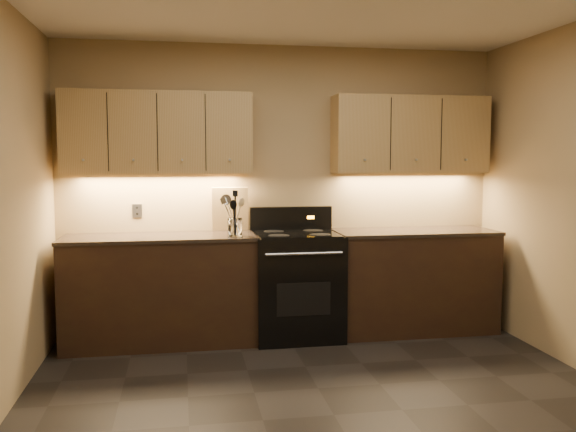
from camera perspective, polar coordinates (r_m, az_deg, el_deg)
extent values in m
plane|color=black|center=(3.98, 4.32, -18.08)|extent=(4.00, 4.00, 0.00)
cube|color=tan|center=(5.62, -0.61, 2.53)|extent=(4.00, 0.04, 2.60)
cube|color=black|center=(5.36, -11.84, -6.91)|extent=(1.60, 0.60, 0.90)
cube|color=#3A2C24|center=(5.28, -11.94, -1.97)|extent=(1.62, 0.62, 0.03)
cube|color=black|center=(5.75, 11.64, -6.06)|extent=(1.44, 0.60, 0.90)
cube|color=#3A2C24|center=(5.68, 11.73, -1.45)|extent=(1.46, 0.62, 0.03)
cube|color=black|center=(5.42, 0.80, -6.54)|extent=(0.76, 0.65, 0.92)
cube|color=black|center=(5.34, 0.80, -1.66)|extent=(0.70, 0.60, 0.01)
cube|color=black|center=(5.61, 0.26, -0.24)|extent=(0.76, 0.07, 0.22)
cube|color=orange|center=(5.61, 2.14, -0.13)|extent=(0.06, 0.00, 0.03)
cylinder|color=silver|center=(5.03, 1.52, -3.55)|extent=(0.65, 0.02, 0.02)
cube|color=black|center=(5.12, 1.48, -7.80)|extent=(0.46, 0.00, 0.28)
cylinder|color=black|center=(5.17, -0.85, -1.83)|extent=(0.18, 0.18, 0.00)
cylinder|color=black|center=(5.23, 3.05, -1.74)|extent=(0.18, 0.18, 0.00)
cylinder|color=black|center=(5.46, -1.35, -1.43)|extent=(0.18, 0.18, 0.00)
cylinder|color=black|center=(5.52, 2.35, -1.35)|extent=(0.18, 0.18, 0.00)
cube|color=#A58952|center=(5.39, -12.07, 7.60)|extent=(1.60, 0.30, 0.70)
cube|color=#A58952|center=(5.78, 11.35, 7.47)|extent=(1.44, 0.30, 0.70)
cube|color=#B2B5BA|center=(5.56, -13.94, 0.48)|extent=(0.08, 0.01, 0.12)
cylinder|color=white|center=(5.15, -4.99, -1.03)|extent=(0.14, 0.14, 0.15)
cylinder|color=white|center=(5.16, -4.99, -1.80)|extent=(0.12, 0.12, 0.02)
cube|color=tan|center=(5.51, -5.44, 0.66)|extent=(0.33, 0.14, 0.40)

